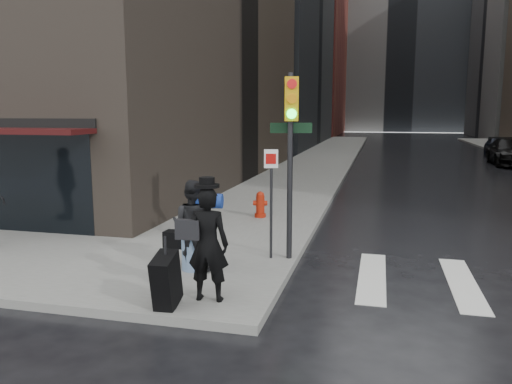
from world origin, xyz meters
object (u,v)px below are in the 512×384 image
fire_hydrant (260,206)px  man_overcoat (199,250)px  traffic_light (289,141)px  parked_car_4 (499,146)px  parked_car_3 (511,152)px  man_jeans (193,225)px

fire_hydrant → man_overcoat: bearing=-84.9°
man_overcoat → fire_hydrant: size_ratio=2.72×
traffic_light → parked_car_4: (9.71, 28.04, -1.81)m
parked_car_3 → parked_car_4: (0.54, 5.69, -0.07)m
parked_car_3 → parked_car_4: 5.72m
man_jeans → parked_car_3: 25.80m
man_jeans → traffic_light: traffic_light is taller
man_jeans → traffic_light: size_ratio=0.46×
man_jeans → fire_hydrant: size_ratio=2.33×
traffic_light → parked_car_3: size_ratio=0.68×
man_overcoat → fire_hydrant: (-0.57, 6.39, -0.51)m
man_overcoat → man_jeans: 1.64m
man_overcoat → parked_car_3: size_ratio=0.37×
parked_car_3 → man_overcoat: bearing=-109.1°
traffic_light → parked_car_3: bearing=53.7°
man_jeans → parked_car_3: size_ratio=0.32×
man_jeans → parked_car_4: (11.32, 29.12, -0.29)m
traffic_light → parked_car_3: 24.23m
traffic_light → man_overcoat: bearing=-123.7°
traffic_light → fire_hydrant: bearing=97.3°
parked_car_3 → parked_car_4: parked_car_3 is taller
man_jeans → parked_car_3: man_jeans is taller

